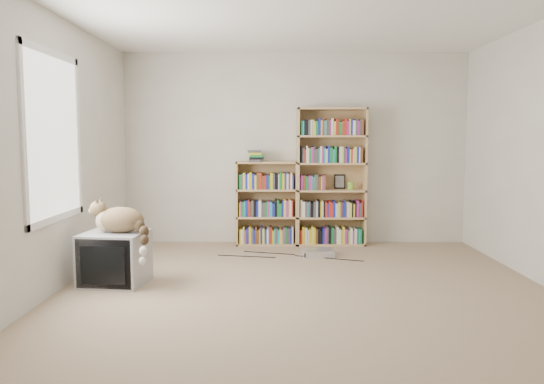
{
  "coord_description": "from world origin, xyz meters",
  "views": [
    {
      "loc": [
        -0.28,
        -4.52,
        1.38
      ],
      "look_at": [
        -0.3,
        1.0,
        0.82
      ],
      "focal_mm": 35.0,
      "sensor_mm": 36.0,
      "label": 1
    }
  ],
  "objects_px": {
    "crt_tv": "(115,258)",
    "bookcase_tall": "(331,180)",
    "bookcase_short": "(267,206)",
    "cat": "(124,224)",
    "dvd_player": "(318,253)"
  },
  "relations": [
    {
      "from": "crt_tv",
      "to": "bookcase_tall",
      "type": "distance_m",
      "value": 3.03
    },
    {
      "from": "crt_tv",
      "to": "bookcase_short",
      "type": "height_order",
      "value": "bookcase_short"
    },
    {
      "from": "cat",
      "to": "bookcase_tall",
      "type": "bearing_deg",
      "value": 46.58
    },
    {
      "from": "bookcase_tall",
      "to": "crt_tv",
      "type": "bearing_deg",
      "value": -139.58
    },
    {
      "from": "cat",
      "to": "dvd_player",
      "type": "height_order",
      "value": "cat"
    },
    {
      "from": "cat",
      "to": "bookcase_tall",
      "type": "xyz_separation_m",
      "value": [
        2.16,
        1.96,
        0.26
      ]
    },
    {
      "from": "bookcase_tall",
      "to": "dvd_player",
      "type": "height_order",
      "value": "bookcase_tall"
    },
    {
      "from": "crt_tv",
      "to": "dvd_player",
      "type": "height_order",
      "value": "crt_tv"
    },
    {
      "from": "crt_tv",
      "to": "bookcase_tall",
      "type": "height_order",
      "value": "bookcase_tall"
    },
    {
      "from": "crt_tv",
      "to": "bookcase_tall",
      "type": "relative_size",
      "value": 0.35
    },
    {
      "from": "bookcase_short",
      "to": "dvd_player",
      "type": "relative_size",
      "value": 3.14
    },
    {
      "from": "cat",
      "to": "bookcase_tall",
      "type": "relative_size",
      "value": 0.36
    },
    {
      "from": "bookcase_tall",
      "to": "dvd_player",
      "type": "bearing_deg",
      "value": -107.17
    },
    {
      "from": "bookcase_short",
      "to": "dvd_player",
      "type": "xyz_separation_m",
      "value": [
        0.61,
        -0.73,
        -0.46
      ]
    },
    {
      "from": "bookcase_short",
      "to": "cat",
      "type": "bearing_deg",
      "value": -123.96
    }
  ]
}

